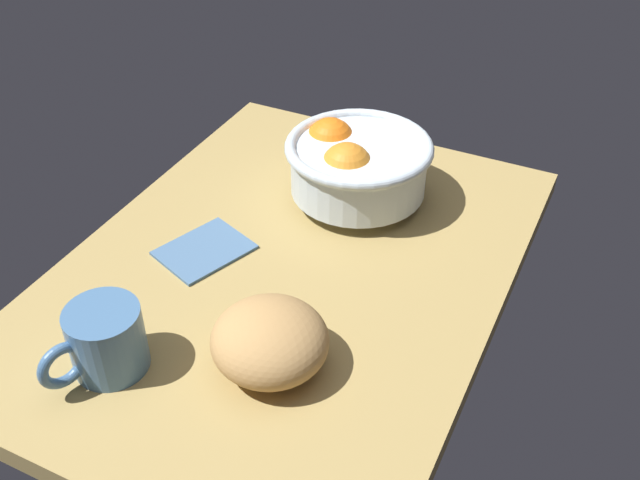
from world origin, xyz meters
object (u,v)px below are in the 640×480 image
bread_loaf (270,341)px  mug (104,341)px  napkin_folded (204,249)px  fruit_bowl (355,164)px

bread_loaf → mug: mug is taller
bread_loaf → napkin_folded: (-13.89, -17.79, -3.36)cm
fruit_bowl → mug: (42.06, -11.14, -1.96)cm
mug → bread_loaf: bearing=116.6°
fruit_bowl → bread_loaf: (34.02, 4.92, -2.16)cm
napkin_folded → mug: size_ratio=0.95×
bread_loaf → mug: bearing=-63.4°
mug → fruit_bowl: bearing=165.2°
fruit_bowl → mug: 43.55cm
napkin_folded → mug: 22.29cm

